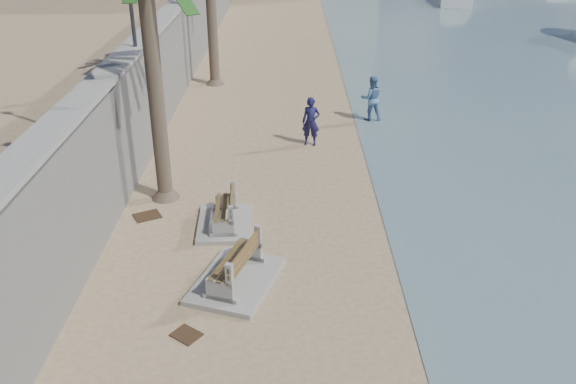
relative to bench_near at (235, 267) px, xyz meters
name	(u,v)px	position (x,y,z in m)	size (l,w,h in m)	color
seawall	(180,47)	(-3.55, 15.13, 1.33)	(0.45, 70.00, 3.50)	gray
wall_cap	(177,4)	(-3.55, 15.13, 3.13)	(0.80, 70.00, 0.12)	gray
bench_near	(235,267)	(0.00, 0.00, 0.00)	(2.19, 2.65, 0.95)	gray
bench_far	(224,213)	(-0.49, 2.60, -0.05)	(1.48, 2.08, 0.84)	gray
person_a	(311,118)	(1.91, 8.22, 0.53)	(0.69, 0.47, 1.90)	#16153C
person_b	(372,96)	(4.25, 10.74, 0.53)	(0.91, 0.71, 1.89)	#4F73A3
debris_c	(147,216)	(-2.62, 3.08, -0.40)	(0.67, 0.54, 0.03)	#382616
debris_d	(186,335)	(-0.83, -1.78, -0.40)	(0.54, 0.43, 0.03)	#382616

